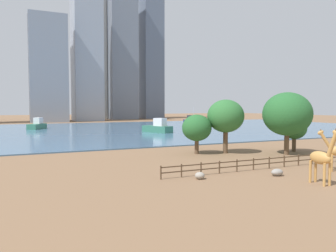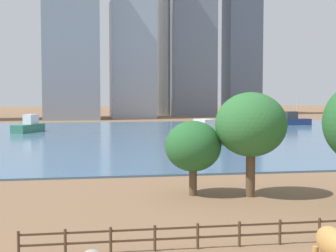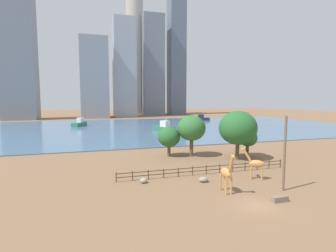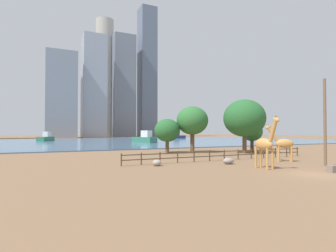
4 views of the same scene
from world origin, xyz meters
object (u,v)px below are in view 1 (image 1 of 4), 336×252
(boat_ferry, at_px, (37,125))
(tree_right_tall, at_px, (287,114))
(giraffe_tall, at_px, (322,158))
(boulder_near_fence, at_px, (277,172))
(tree_center_broad, at_px, (294,129))
(tree_left_large, at_px, (197,128))
(boat_sailboat, at_px, (158,127))
(boat_tug, at_px, (192,120))
(tree_left_small, at_px, (226,116))
(boulder_by_pole, at_px, (200,176))

(boat_ferry, bearing_deg, tree_right_tall, 50.47)
(giraffe_tall, bearing_deg, boat_ferry, -164.83)
(boulder_near_fence, relative_size, tree_center_broad, 0.25)
(tree_center_broad, xyz_separation_m, tree_right_tall, (-3.41, -1.96, 2.24))
(giraffe_tall, height_order, tree_center_broad, tree_center_broad)
(tree_left_large, bearing_deg, boat_ferry, 105.94)
(boat_sailboat, xyz_separation_m, boat_tug, (31.68, 39.28, -0.17))
(tree_left_small, height_order, boat_ferry, tree_left_small)
(boulder_near_fence, distance_m, tree_left_small, 16.63)
(tree_center_broad, bearing_deg, tree_left_small, 164.61)
(giraffe_tall, xyz_separation_m, tree_left_small, (3.50, 19.61, 3.03))
(boulder_by_pole, bearing_deg, giraffe_tall, -36.36)
(boulder_near_fence, xyz_separation_m, boat_tug, (41.26, 92.22, 0.94))
(tree_left_large, height_order, tree_center_broad, tree_left_large)
(boulder_by_pole, xyz_separation_m, boat_ferry, (-10.29, 78.16, 1.01))
(tree_left_small, height_order, boat_sailboat, tree_left_small)
(tree_left_large, bearing_deg, tree_right_tall, -28.25)
(giraffe_tall, distance_m, tree_right_tall, 18.45)
(giraffe_tall, height_order, boat_ferry, giraffe_tall)
(giraffe_tall, height_order, tree_right_tall, tree_right_tall)
(giraffe_tall, height_order, boulder_near_fence, giraffe_tall)
(tree_center_broad, distance_m, boat_ferry, 75.24)
(tree_left_small, xyz_separation_m, boat_ferry, (-22.33, 64.83, -4.04))
(tree_left_small, xyz_separation_m, boat_sailboat, (5.18, 37.72, -3.93))
(tree_center_broad, xyz_separation_m, boat_ferry, (-32.76, 67.70, -2.15))
(boat_tug, bearing_deg, tree_left_small, -115.31)
(boat_tug, bearing_deg, tree_left_large, -118.13)
(giraffe_tall, distance_m, tree_left_large, 20.82)
(boulder_by_pole, distance_m, boat_ferry, 78.84)
(tree_left_large, height_order, tree_left_small, tree_left_small)
(tree_left_small, relative_size, boat_sailboat, 0.88)
(giraffe_tall, relative_size, tree_left_large, 0.89)
(boulder_near_fence, distance_m, boat_ferry, 82.05)
(boulder_near_fence, bearing_deg, tree_right_tall, 42.33)
(tree_left_small, distance_m, boat_sailboat, 38.27)
(tree_center_broad, distance_m, boat_tug, 84.16)
(tree_right_tall, bearing_deg, boulder_by_pole, -155.97)
(boat_tug, bearing_deg, boulder_by_pole, -118.16)
(tree_right_tall, height_order, boat_tug, tree_right_tall)
(tree_center_broad, height_order, tree_right_tall, tree_right_tall)
(boulder_near_fence, xyz_separation_m, tree_left_small, (4.40, 15.23, 5.04))
(boulder_near_fence, height_order, tree_center_broad, tree_center_broad)
(tree_right_tall, distance_m, tree_left_small, 8.52)
(giraffe_tall, relative_size, boulder_by_pole, 5.44)
(tree_left_small, bearing_deg, tree_center_broad, -15.39)
(boat_ferry, distance_m, boat_tug, 60.43)
(boat_ferry, relative_size, boat_tug, 1.12)
(giraffe_tall, xyz_separation_m, boat_tug, (40.36, 96.61, -1.07))
(boat_sailboat, bearing_deg, boulder_near_fence, 147.31)
(giraffe_tall, xyz_separation_m, tree_left_large, (-0.64, 20.77, 1.38))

